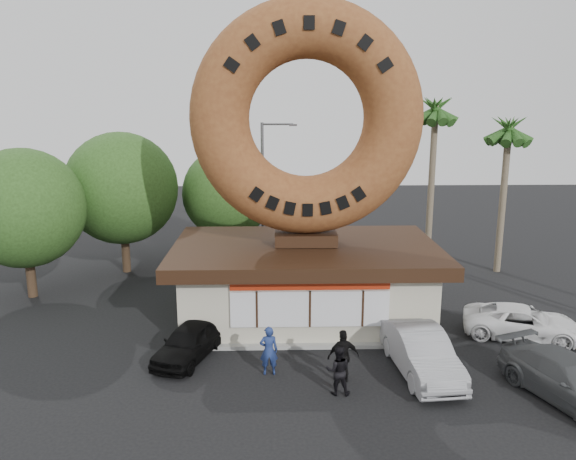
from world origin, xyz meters
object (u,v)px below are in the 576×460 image
at_px(car_silver, 421,352).
at_px(car_black, 189,342).
at_px(donut_shop, 305,279).
at_px(street_lamp, 265,183).
at_px(person_center, 338,370).
at_px(giant_donut, 307,119).
at_px(person_left, 269,350).
at_px(person_right, 343,356).
at_px(car_white, 523,322).
at_px(car_grey, 569,380).

bearing_deg(car_silver, car_black, 165.11).
height_order(donut_shop, street_lamp, street_lamp).
distance_m(donut_shop, car_black, 6.03).
distance_m(person_center, car_black, 5.82).
distance_m(donut_shop, giant_donut, 6.75).
height_order(person_left, person_right, person_right).
bearing_deg(giant_donut, donut_shop, -90.00).
bearing_deg(car_silver, donut_shop, 119.86).
relative_size(donut_shop, person_right, 6.12).
distance_m(giant_donut, person_right, 9.59).
xyz_separation_m(street_lamp, car_black, (-2.62, -13.89, -3.85)).
distance_m(person_center, person_right, 0.85).
xyz_separation_m(person_left, person_center, (2.23, -1.39, -0.06)).
bearing_deg(person_left, car_white, -167.56).
distance_m(car_black, car_white, 13.11).
relative_size(donut_shop, giant_donut, 1.19).
bearing_deg(person_center, person_left, -28.56).
bearing_deg(car_grey, person_right, 147.21).
bearing_deg(giant_donut, person_center, -84.04).
bearing_deg(street_lamp, car_grey, -60.43).
height_order(giant_donut, car_grey, giant_donut).
relative_size(person_left, car_black, 0.47).
bearing_deg(car_silver, person_right, -174.59).
bearing_deg(car_black, person_center, -8.21).
distance_m(donut_shop, person_right, 5.90).
height_order(person_left, person_center, person_left).
bearing_deg(donut_shop, person_left, -106.61).
height_order(person_center, car_silver, person_center).
relative_size(donut_shop, car_silver, 2.40).
bearing_deg(car_black, person_right, 0.13).
distance_m(donut_shop, street_lamp, 10.54).
bearing_deg(car_white, street_lamp, 58.99).
bearing_deg(donut_shop, car_white, -15.42).
relative_size(person_left, car_silver, 0.37).
xyz_separation_m(person_right, car_black, (-5.42, 1.88, -0.28)).
xyz_separation_m(street_lamp, person_right, (2.80, -15.77, -3.57)).
height_order(person_center, car_white, person_center).
distance_m(person_center, car_white, 8.91).
distance_m(giant_donut, car_silver, 10.06).
xyz_separation_m(person_center, car_black, (-5.16, 2.68, -0.18)).
height_order(person_right, car_white, person_right).
relative_size(person_center, car_white, 0.36).
bearing_deg(person_center, car_silver, -152.64).
height_order(car_black, car_silver, car_silver).
bearing_deg(car_grey, donut_shop, 116.39).
bearing_deg(person_center, car_grey, 178.76).
relative_size(person_left, person_right, 0.95).
height_order(person_center, car_black, person_center).
bearing_deg(person_right, person_center, 62.60).
bearing_deg(person_left, car_grey, 164.96).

